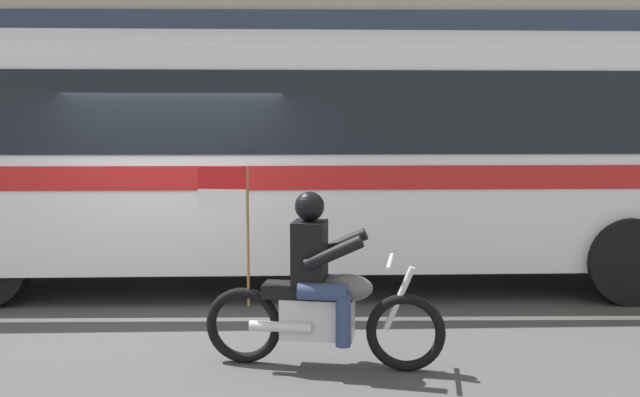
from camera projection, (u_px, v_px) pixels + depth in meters
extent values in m
plane|color=#3D3D3F|center=(178.00, 306.00, 8.21)|extent=(60.00, 60.00, 0.00)
cube|color=gray|center=(228.00, 233.00, 13.28)|extent=(28.00, 3.80, 0.15)
cube|color=silver|center=(168.00, 320.00, 7.62)|extent=(26.60, 0.14, 0.01)
cube|color=#233347|center=(236.00, 43.00, 14.72)|extent=(25.76, 0.10, 1.40)
cube|color=silver|center=(326.00, 155.00, 9.25)|extent=(13.12, 2.86, 2.70)
cube|color=black|center=(327.00, 114.00, 9.19)|extent=(12.07, 2.88, 0.96)
cube|color=red|center=(326.00, 170.00, 9.27)|extent=(12.86, 2.89, 0.28)
cube|color=#BABCC3|center=(327.00, 48.00, 9.10)|extent=(12.85, 2.73, 0.16)
cylinder|color=black|center=(629.00, 261.00, 8.26)|extent=(1.04, 0.30, 1.04)
torus|color=black|center=(406.00, 333.00, 6.01)|extent=(0.70, 0.20, 0.69)
torus|color=black|center=(244.00, 325.00, 6.22)|extent=(0.70, 0.20, 0.69)
cube|color=silver|center=(318.00, 318.00, 6.11)|extent=(0.68, 0.38, 0.36)
ellipsoid|color=#59565B|center=(346.00, 288.00, 6.05)|extent=(0.52, 0.36, 0.24)
cube|color=black|center=(295.00, 290.00, 6.12)|extent=(0.60, 0.35, 0.12)
cylinder|color=silver|center=(399.00, 299.00, 5.98)|extent=(0.28, 0.10, 0.58)
cylinder|color=silver|center=(390.00, 262.00, 5.96)|extent=(0.14, 0.64, 0.04)
cylinder|color=silver|center=(281.00, 327.00, 6.01)|extent=(0.56, 0.18, 0.09)
cube|color=black|center=(310.00, 253.00, 6.06)|extent=(0.34, 0.40, 0.56)
sphere|color=black|center=(310.00, 206.00, 6.02)|extent=(0.26, 0.26, 0.26)
cylinder|color=navy|center=(328.00, 282.00, 6.25)|extent=(0.44, 0.22, 0.15)
cylinder|color=navy|center=(348.00, 309.00, 6.25)|extent=(0.13, 0.13, 0.46)
cylinder|color=navy|center=(322.00, 292.00, 5.90)|extent=(0.44, 0.22, 0.15)
cylinder|color=navy|center=(343.00, 320.00, 5.89)|extent=(0.13, 0.13, 0.46)
cylinder|color=black|center=(340.00, 245.00, 6.22)|extent=(0.53, 0.19, 0.32)
cylinder|color=black|center=(334.00, 253.00, 5.82)|extent=(0.53, 0.19, 0.32)
cylinder|color=olive|center=(248.00, 237.00, 6.13)|extent=(0.02, 0.02, 1.25)
cube|color=red|center=(222.00, 178.00, 6.11)|extent=(0.44, 0.09, 0.20)
cube|color=white|center=(222.00, 200.00, 6.13)|extent=(0.44, 0.09, 0.20)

